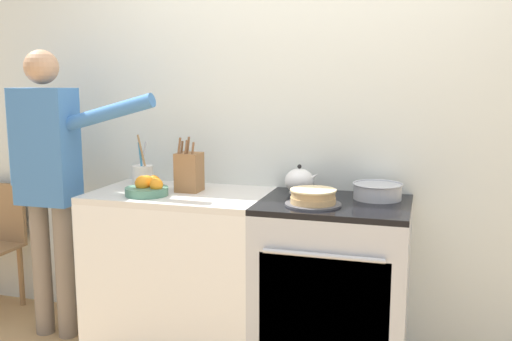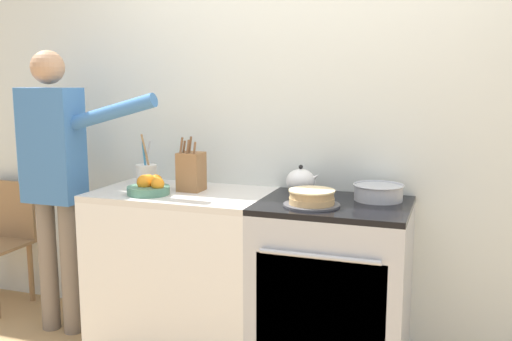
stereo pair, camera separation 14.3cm
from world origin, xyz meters
name	(u,v)px [view 1 (the left image)]	position (x,y,z in m)	size (l,w,h in m)	color
wall_back	(303,120)	(0.00, 0.64, 1.30)	(8.00, 0.04, 2.60)	silver
counter_cabinet	(181,269)	(-0.63, 0.31, 0.45)	(0.98, 0.62, 0.90)	white
stove_range	(333,285)	(0.25, 0.31, 0.45)	(0.77, 0.65, 0.90)	#B7BABF
layer_cake	(313,198)	(0.15, 0.20, 0.94)	(0.29, 0.29, 0.08)	#4C4C51
tea_kettle	(300,181)	(0.02, 0.48, 0.97)	(0.20, 0.16, 0.16)	white
mixing_bowl	(377,191)	(0.45, 0.44, 0.95)	(0.26, 0.26, 0.09)	#B7BABF
knife_block	(189,172)	(-0.59, 0.35, 1.01)	(0.13, 0.13, 0.31)	olive
utensil_crock	(143,175)	(-0.90, 0.40, 0.97)	(0.12, 0.12, 0.31)	silver
fruit_bowl	(147,187)	(-0.77, 0.18, 0.95)	(0.23, 0.23, 0.11)	#4C7F66
person_baker	(49,169)	(-1.40, 0.20, 1.02)	(0.94, 0.20, 1.70)	#7A6B5B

